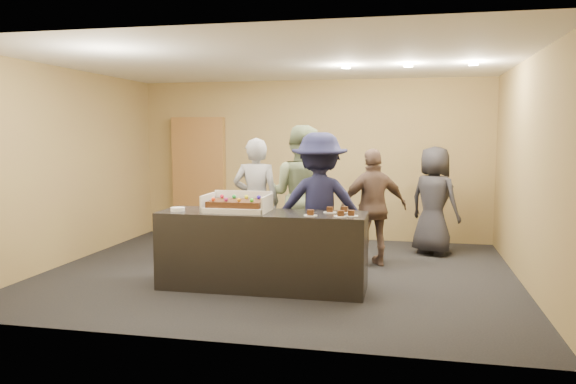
# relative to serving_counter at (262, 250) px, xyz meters

# --- Properties ---
(room) EXTENTS (6.04, 6.00, 2.70)m
(room) POSITION_rel_serving_counter_xyz_m (0.01, 0.77, 0.90)
(room) COLOR black
(room) RESTS_ON ground
(serving_counter) EXTENTS (2.40, 0.71, 0.90)m
(serving_counter) POSITION_rel_serving_counter_xyz_m (0.00, 0.00, 0.00)
(serving_counter) COLOR black
(serving_counter) RESTS_ON floor
(storage_cabinet) EXTENTS (0.95, 0.15, 2.08)m
(storage_cabinet) POSITION_rel_serving_counter_xyz_m (-2.00, 3.18, 0.59)
(storage_cabinet) COLOR brown
(storage_cabinet) RESTS_ON floor
(cake_box) EXTENTS (0.74, 0.51, 0.22)m
(cake_box) POSITION_rel_serving_counter_xyz_m (-0.30, 0.03, 0.50)
(cake_box) COLOR white
(cake_box) RESTS_ON serving_counter
(sheet_cake) EXTENTS (0.63, 0.43, 0.12)m
(sheet_cake) POSITION_rel_serving_counter_xyz_m (-0.30, -0.00, 0.55)
(sheet_cake) COLOR #36190C
(sheet_cake) RESTS_ON cake_box
(plate_stack) EXTENTS (0.17, 0.17, 0.04)m
(plate_stack) POSITION_rel_serving_counter_xyz_m (-0.99, -0.12, 0.47)
(plate_stack) COLOR white
(plate_stack) RESTS_ON serving_counter
(slice_a) EXTENTS (0.15, 0.15, 0.07)m
(slice_a) POSITION_rel_serving_counter_xyz_m (0.60, -0.18, 0.47)
(slice_a) COLOR white
(slice_a) RESTS_ON serving_counter
(slice_b) EXTENTS (0.15, 0.15, 0.07)m
(slice_b) POSITION_rel_serving_counter_xyz_m (0.77, 0.11, 0.47)
(slice_b) COLOR white
(slice_b) RESTS_ON serving_counter
(slice_c) EXTENTS (0.15, 0.15, 0.07)m
(slice_c) POSITION_rel_serving_counter_xyz_m (0.93, -0.16, 0.47)
(slice_c) COLOR white
(slice_c) RESTS_ON serving_counter
(slice_d) EXTENTS (0.15, 0.15, 0.07)m
(slice_d) POSITION_rel_serving_counter_xyz_m (0.93, 0.18, 0.47)
(slice_d) COLOR white
(slice_d) RESTS_ON serving_counter
(slice_e) EXTENTS (0.15, 0.15, 0.07)m
(slice_e) POSITION_rel_serving_counter_xyz_m (1.04, -0.12, 0.47)
(slice_e) COLOR white
(slice_e) RESTS_ON serving_counter
(person_server_grey) EXTENTS (0.67, 0.47, 1.74)m
(person_server_grey) POSITION_rel_serving_counter_xyz_m (-0.38, 1.13, 0.42)
(person_server_grey) COLOR #97979C
(person_server_grey) RESTS_ON floor
(person_sage_man) EXTENTS (1.03, 0.86, 1.91)m
(person_sage_man) POSITION_rel_serving_counter_xyz_m (0.20, 1.32, 0.51)
(person_sage_man) COLOR gray
(person_sage_man) RESTS_ON floor
(person_navy_man) EXTENTS (1.27, 0.87, 1.82)m
(person_navy_man) POSITION_rel_serving_counter_xyz_m (0.58, 0.56, 0.46)
(person_navy_man) COLOR #181A3B
(person_navy_man) RESTS_ON floor
(person_brown_extra) EXTENTS (1.02, 0.72, 1.60)m
(person_brown_extra) POSITION_rel_serving_counter_xyz_m (1.19, 1.43, 0.35)
(person_brown_extra) COLOR brown
(person_brown_extra) RESTS_ON floor
(person_dark_suit) EXTENTS (0.94, 0.87, 1.62)m
(person_dark_suit) POSITION_rel_serving_counter_xyz_m (2.02, 2.34, 0.36)
(person_dark_suit) COLOR #242329
(person_dark_suit) RESTS_ON floor
(ceiling_spotlights) EXTENTS (1.72, 0.12, 0.03)m
(ceiling_spotlights) POSITION_rel_serving_counter_xyz_m (1.61, 1.27, 2.22)
(ceiling_spotlights) COLOR #FFEAC6
(ceiling_spotlights) RESTS_ON ceiling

